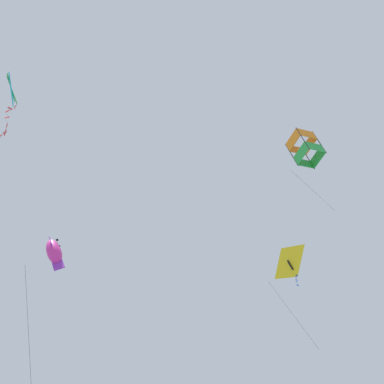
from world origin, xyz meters
name	(u,v)px	position (x,y,z in m)	size (l,w,h in m)	color
kite_diamond_mid_left	(10,92)	(9.03, -7.08, 18.46)	(2.70, 1.83, 8.08)	#1EB2C6
kite_delta_upper_right	(290,263)	(-7.84, -0.01, 21.63)	(2.91, 2.59, 5.63)	yellow
kite_box_near_left	(305,148)	(-4.64, 2.80, 27.81)	(2.84, 2.45, 5.82)	orange
kite_fish_low_drifter	(54,252)	(2.59, -8.54, 16.19)	(2.04, 1.53, 6.90)	#DB2D93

